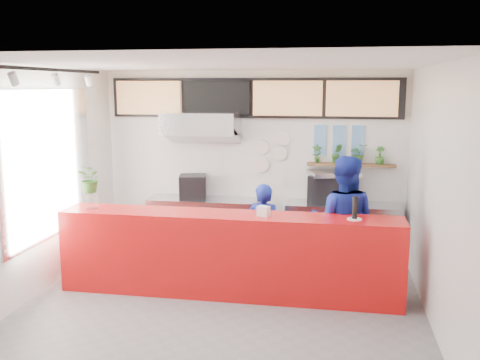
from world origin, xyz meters
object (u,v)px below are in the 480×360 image
Objects in this scene: espresso_machine at (333,189)px; service_counter at (229,254)px; panini_oven at (193,187)px; staff_center at (263,233)px; staff_right at (343,223)px; pepper_mill at (355,207)px.

service_counter is at bearing -113.70° from espresso_machine.
staff_center reaches higher than panini_oven.
espresso_machine is 0.39× the size of staff_right.
panini_oven is at bearing 144.74° from pepper_mill.
staff_center is at bearing 154.08° from pepper_mill.
staff_right reaches higher than espresso_machine.
panini_oven is at bearing 118.23° from service_counter.
panini_oven is at bearing -35.49° from staff_center.
staff_center is at bearing -53.97° from panini_oven.
pepper_mill is (0.13, -0.53, 0.34)m from staff_right.
service_counter is at bearing 62.91° from staff_center.
espresso_machine is at bearing -11.76° from panini_oven.
staff_center is at bearing 3.87° from staff_right.
pepper_mill is at bearing -0.76° from service_counter.
service_counter is at bearing 179.24° from pepper_mill.
pepper_mill is (1.61, -0.02, 0.71)m from service_counter.
staff_center is 5.02× the size of pepper_mill.
staff_center reaches higher than espresso_machine.
staff_right is (1.09, -0.06, 0.21)m from staff_center.
staff_center is (1.35, -1.23, -0.39)m from panini_oven.
staff_center is (-0.95, -1.23, -0.42)m from espresso_machine.
staff_center is (0.38, 0.57, 0.16)m from service_counter.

